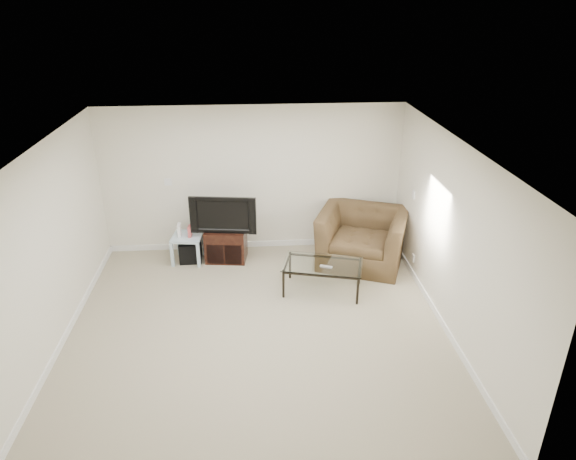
{
  "coord_description": "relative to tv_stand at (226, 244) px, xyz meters",
  "views": [
    {
      "loc": [
        -0.02,
        -5.68,
        4.09
      ],
      "look_at": [
        0.5,
        1.2,
        0.9
      ],
      "focal_mm": 32.0,
      "sensor_mm": 36.0,
      "label": 1
    }
  ],
  "objects": [
    {
      "name": "wall_right",
      "position": [
        2.97,
        -2.05,
        0.98
      ],
      "size": [
        0.02,
        5.0,
        2.5
      ],
      "primitive_type": "cube",
      "color": "silver",
      "rests_on": "ground"
    },
    {
      "name": "dvd_player",
      "position": [
        -0.0,
        -0.04,
        0.18
      ],
      "size": [
        0.38,
        0.29,
        0.05
      ],
      "primitive_type": "cube",
      "rotation": [
        0.0,
        0.0,
        -0.12
      ],
      "color": "black",
      "rests_on": "tv_stand"
    },
    {
      "name": "wall_left",
      "position": [
        -2.03,
        -2.05,
        0.98
      ],
      "size": [
        0.02,
        5.0,
        2.5
      ],
      "primitive_type": "cube",
      "color": "silver",
      "rests_on": "ground"
    },
    {
      "name": "wall_back",
      "position": [
        0.47,
        0.45,
        0.98
      ],
      "size": [
        5.0,
        0.02,
        2.5
      ],
      "primitive_type": "cube",
      "color": "silver",
      "rests_on": "ground"
    },
    {
      "name": "floor",
      "position": [
        0.47,
        -2.05,
        -0.27
      ],
      "size": [
        5.0,
        5.0,
        0.0
      ],
      "primitive_type": "plane",
      "color": "tan",
      "rests_on": "ground"
    },
    {
      "name": "game_case",
      "position": [
        -0.58,
        -0.03,
        0.28
      ],
      "size": [
        0.06,
        0.14,
        0.18
      ],
      "primitive_type": "cube",
      "rotation": [
        0.0,
        0.0,
        -0.09
      ],
      "color": "#CC4C4C",
      "rests_on": "side_table"
    },
    {
      "name": "ceiling",
      "position": [
        0.47,
        -2.05,
        2.23
      ],
      "size": [
        5.0,
        5.0,
        0.0
      ],
      "primitive_type": "plane",
      "color": "white",
      "rests_on": "ground"
    },
    {
      "name": "plate_right_switch",
      "position": [
        2.96,
        -0.45,
        0.98
      ],
      "size": [
        0.02,
        0.09,
        0.13
      ],
      "primitive_type": "cube",
      "color": "white",
      "rests_on": "wall_right"
    },
    {
      "name": "coffee_table",
      "position": [
        1.47,
        -1.12,
        -0.05
      ],
      "size": [
        1.29,
        0.92,
        0.45
      ],
      "primitive_type": null,
      "rotation": [
        0.0,
        0.0,
        -0.25
      ],
      "color": "black",
      "rests_on": "floor"
    },
    {
      "name": "game_console",
      "position": [
        -0.75,
        -0.01,
        0.29
      ],
      "size": [
        0.05,
        0.15,
        0.21
      ],
      "primitive_type": "cube",
      "rotation": [
        0.0,
        0.0,
        0.0
      ],
      "color": "white",
      "rests_on": "side_table"
    },
    {
      "name": "television",
      "position": [
        -0.0,
        -0.03,
        0.58
      ],
      "size": [
        1.02,
        0.34,
        0.62
      ],
      "primitive_type": "imported",
      "rotation": [
        0.0,
        0.0,
        -0.14
      ],
      "color": "black",
      "rests_on": "tv_stand"
    },
    {
      "name": "plate_right_outlet",
      "position": [
        2.96,
        -0.75,
        0.03
      ],
      "size": [
        0.02,
        0.08,
        0.12
      ],
      "primitive_type": "cube",
      "color": "white",
      "rests_on": "wall_right"
    },
    {
      "name": "remote",
      "position": [
        1.5,
        -1.23,
        0.19
      ],
      "size": [
        0.19,
        0.12,
        0.02
      ],
      "primitive_type": "cube",
      "rotation": [
        0.0,
        0.0,
        -0.41
      ],
      "color": "#B2B2B7",
      "rests_on": "coffee_table"
    },
    {
      "name": "subwoofer",
      "position": [
        -0.6,
        0.01,
        -0.11
      ],
      "size": [
        0.37,
        0.37,
        0.36
      ],
      "primitive_type": "cube",
      "rotation": [
        0.0,
        0.0,
        0.04
      ],
      "color": "black",
      "rests_on": "floor"
    },
    {
      "name": "side_table",
      "position": [
        -0.63,
        -0.0,
        -0.04
      ],
      "size": [
        0.54,
        0.54,
        0.46
      ],
      "primitive_type": null,
      "rotation": [
        0.0,
        0.0,
        -0.13
      ],
      "color": "#ACC3D5",
      "rests_on": "floor"
    },
    {
      "name": "recliner",
      "position": [
        2.24,
        -0.27,
        0.33
      ],
      "size": [
        1.61,
        1.33,
        1.2
      ],
      "primitive_type": "imported",
      "rotation": [
        0.0,
        0.0,
        -0.38
      ],
      "color": "brown",
      "rests_on": "floor"
    },
    {
      "name": "plate_back",
      "position": [
        -0.93,
        0.43,
        0.98
      ],
      "size": [
        0.12,
        0.02,
        0.12
      ],
      "primitive_type": "cube",
      "color": "white",
      "rests_on": "wall_back"
    },
    {
      "name": "tv_stand",
      "position": [
        0.0,
        0.0,
        0.0
      ],
      "size": [
        0.71,
        0.54,
        0.55
      ],
      "primitive_type": null,
      "rotation": [
        0.0,
        0.0,
        -0.12
      ],
      "color": "black",
      "rests_on": "floor"
    }
  ]
}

